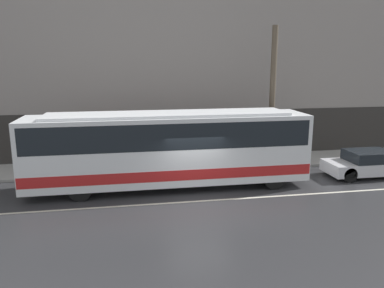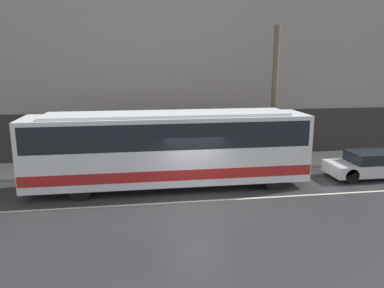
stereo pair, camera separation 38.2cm
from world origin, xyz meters
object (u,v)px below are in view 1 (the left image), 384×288
(transit_bus, at_px, (169,146))
(utility_pole_near, at_px, (272,97))
(pedestrian_waiting, at_px, (107,154))
(sedan_white_front, at_px, (370,164))

(transit_bus, distance_m, utility_pole_near, 6.53)
(utility_pole_near, xyz_separation_m, pedestrian_waiting, (-8.66, 0.93, -2.93))
(sedan_white_front, bearing_deg, transit_bus, -180.00)
(sedan_white_front, distance_m, utility_pole_near, 5.86)
(transit_bus, relative_size, pedestrian_waiting, 8.17)
(transit_bus, bearing_deg, utility_pole_near, 23.41)
(sedan_white_front, height_order, utility_pole_near, utility_pole_near)
(transit_bus, bearing_deg, sedan_white_front, 0.00)
(transit_bus, distance_m, pedestrian_waiting, 4.62)
(sedan_white_front, xyz_separation_m, utility_pole_near, (-4.28, 2.49, 3.14))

